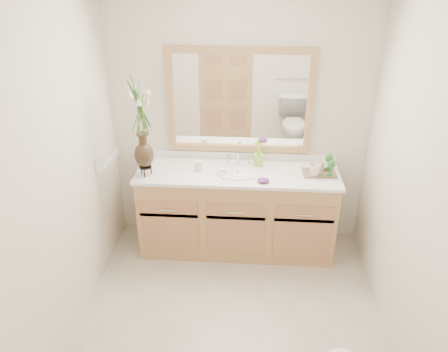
# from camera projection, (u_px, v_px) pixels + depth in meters

# --- Properties ---
(floor) EXTENTS (2.60, 2.60, 0.00)m
(floor) POSITION_uv_depth(u_px,v_px,m) (231.00, 323.00, 3.45)
(floor) COLOR beige
(floor) RESTS_ON ground
(wall_back) EXTENTS (2.40, 0.02, 2.40)m
(wall_back) POSITION_uv_depth(u_px,v_px,m) (239.00, 122.00, 4.04)
(wall_back) COLOR white
(wall_back) RESTS_ON floor
(wall_front) EXTENTS (2.40, 0.02, 2.40)m
(wall_front) POSITION_uv_depth(u_px,v_px,m) (214.00, 350.00, 1.74)
(wall_front) COLOR white
(wall_front) RESTS_ON floor
(wall_left) EXTENTS (0.02, 2.60, 2.40)m
(wall_left) POSITION_uv_depth(u_px,v_px,m) (56.00, 185.00, 2.97)
(wall_left) COLOR white
(wall_left) RESTS_ON floor
(wall_right) EXTENTS (0.02, 2.60, 2.40)m
(wall_right) POSITION_uv_depth(u_px,v_px,m) (417.00, 197.00, 2.82)
(wall_right) COLOR white
(wall_right) RESTS_ON floor
(vanity) EXTENTS (1.80, 0.55, 0.80)m
(vanity) POSITION_uv_depth(u_px,v_px,m) (237.00, 212.00, 4.16)
(vanity) COLOR tan
(vanity) RESTS_ON floor
(counter) EXTENTS (1.84, 0.57, 0.03)m
(counter) POSITION_uv_depth(u_px,v_px,m) (238.00, 173.00, 3.97)
(counter) COLOR white
(counter) RESTS_ON vanity
(sink) EXTENTS (0.38, 0.34, 0.23)m
(sink) POSITION_uv_depth(u_px,v_px,m) (237.00, 178.00, 3.97)
(sink) COLOR white
(sink) RESTS_ON counter
(mirror) EXTENTS (1.32, 0.04, 0.97)m
(mirror) POSITION_uv_depth(u_px,v_px,m) (240.00, 102.00, 3.93)
(mirror) COLOR white
(mirror) RESTS_ON wall_back
(switch_plate) EXTENTS (0.02, 0.12, 0.12)m
(switch_plate) POSITION_uv_depth(u_px,v_px,m) (99.00, 165.00, 3.75)
(switch_plate) COLOR white
(switch_plate) RESTS_ON wall_left
(flower_vase) EXTENTS (0.20, 0.20, 0.82)m
(flower_vase) POSITION_uv_depth(u_px,v_px,m) (140.00, 115.00, 3.65)
(flower_vase) COLOR black
(flower_vase) RESTS_ON counter
(tumbler) EXTENTS (0.07, 0.07, 0.09)m
(tumbler) POSITION_uv_depth(u_px,v_px,m) (199.00, 166.00, 3.96)
(tumbler) COLOR silver
(tumbler) RESTS_ON counter
(soap_dish) EXTENTS (0.11, 0.11, 0.04)m
(soap_dish) POSITION_uv_depth(u_px,v_px,m) (223.00, 171.00, 3.94)
(soap_dish) COLOR silver
(soap_dish) RESTS_ON counter
(soap_bottle) EXTENTS (0.08, 0.08, 0.16)m
(soap_bottle) POSITION_uv_depth(u_px,v_px,m) (258.00, 158.00, 4.04)
(soap_bottle) COLOR #8DDB33
(soap_bottle) RESTS_ON counter
(purple_dish) EXTENTS (0.13, 0.12, 0.04)m
(purple_dish) POSITION_uv_depth(u_px,v_px,m) (263.00, 180.00, 3.77)
(purple_dish) COLOR #58236B
(purple_dish) RESTS_ON counter
(tray) EXTENTS (0.30, 0.21, 0.01)m
(tray) POSITION_uv_depth(u_px,v_px,m) (319.00, 173.00, 3.92)
(tray) COLOR brown
(tray) RESTS_ON counter
(mug_left) EXTENTS (0.12, 0.12, 0.11)m
(mug_left) POSITION_uv_depth(u_px,v_px,m) (315.00, 169.00, 3.85)
(mug_left) COLOR silver
(mug_left) RESTS_ON tray
(mug_right) EXTENTS (0.12, 0.12, 0.10)m
(mug_right) POSITION_uv_depth(u_px,v_px,m) (320.00, 165.00, 3.94)
(mug_right) COLOR silver
(mug_right) RESTS_ON tray
(goblet_front) EXTENTS (0.07, 0.07, 0.15)m
(goblet_front) POSITION_uv_depth(u_px,v_px,m) (331.00, 165.00, 3.81)
(goblet_front) COLOR #236A27
(goblet_front) RESTS_ON tray
(goblet_back) EXTENTS (0.07, 0.07, 0.15)m
(goblet_back) POSITION_uv_depth(u_px,v_px,m) (329.00, 159.00, 3.92)
(goblet_back) COLOR #236A27
(goblet_back) RESTS_ON tray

